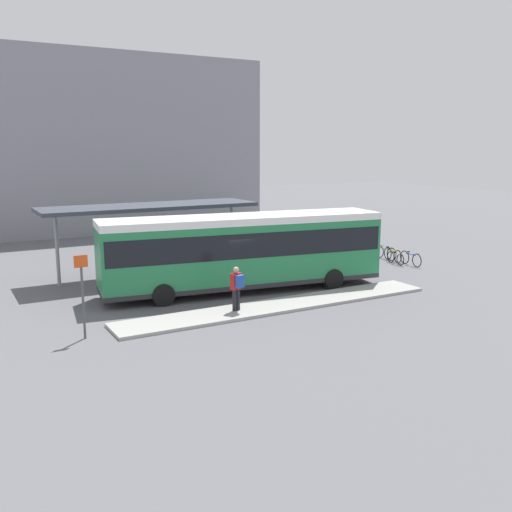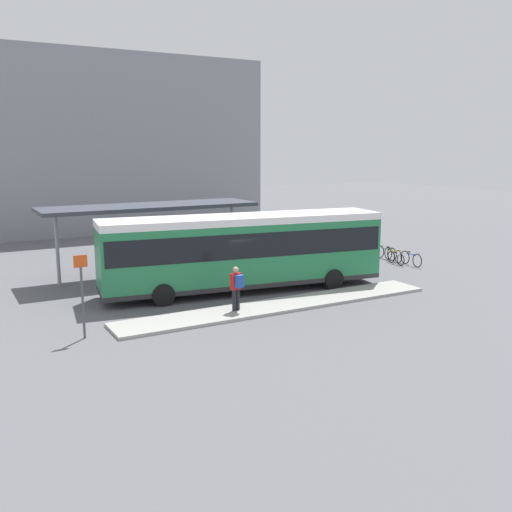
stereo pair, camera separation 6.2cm
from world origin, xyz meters
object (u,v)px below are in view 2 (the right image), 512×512
pedestrian_waiting (237,286)px  potted_planter_near_shelter (234,267)px  bicycle_blue (411,259)px  bicycle_green (386,253)px  bicycle_white (396,258)px  platform_sign (82,293)px  city_bus (244,247)px  bicycle_yellow (393,255)px

pedestrian_waiting → potted_planter_near_shelter: 5.74m
bicycle_blue → bicycle_green: size_ratio=0.97×
bicycle_green → bicycle_white: bearing=160.0°
bicycle_blue → platform_sign: bearing=-74.1°
city_bus → bicycle_green: 10.75m
bicycle_blue → potted_planter_near_shelter: potted_planter_near_shelter is taller
pedestrian_waiting → bicycle_green: (12.25, 5.41, -0.71)m
pedestrian_waiting → bicycle_blue: pedestrian_waiting is taller
bicycle_green → potted_planter_near_shelter: bearing=91.0°
bicycle_blue → bicycle_yellow: 1.33m
bicycle_white → pedestrian_waiting: bearing=-63.3°
bicycle_blue → bicycle_white: bearing=-140.5°
bicycle_yellow → potted_planter_near_shelter: bearing=-83.0°
bicycle_yellow → bicycle_green: bearing=-175.7°
pedestrian_waiting → bicycle_green: bearing=-82.0°
city_bus → potted_planter_near_shelter: city_bus is taller
bicycle_green → platform_sign: 18.81m
bicycle_white → bicycle_yellow: (0.41, 0.66, 0.04)m
city_bus → platform_sign: (-7.60, -3.05, -0.38)m
pedestrian_waiting → bicycle_white: bearing=-86.7°
city_bus → bicycle_yellow: size_ratio=7.45×
potted_planter_near_shelter → bicycle_yellow: bearing=-2.4°
bicycle_blue → bicycle_white: (-0.46, 0.66, -0.04)m
platform_sign → potted_planter_near_shelter: bearing=32.4°
pedestrian_waiting → platform_sign: size_ratio=0.60×
bicycle_blue → potted_planter_near_shelter: 9.89m
bicycle_white → bicycle_green: size_ratio=0.86×
bicycle_yellow → bicycle_green: (0.06, 0.67, 0.01)m
bicycle_blue → bicycle_green: 1.99m
bicycle_yellow → bicycle_white: bearing=-22.4°
pedestrian_waiting → bicycle_yellow: size_ratio=1.00×
bicycle_white → platform_sign: platform_sign is taller
pedestrian_waiting → potted_planter_near_shelter: bearing=-41.8°
city_bus → pedestrian_waiting: bearing=-114.4°
bicycle_white → bicycle_yellow: bicycle_yellow is taller
bicycle_white → bicycle_yellow: size_ratio=0.90×
bicycle_white → bicycle_green: (0.47, 1.33, 0.05)m
city_bus → bicycle_green: size_ratio=7.13×
bicycle_yellow → bicycle_green: bicycle_green is taller
bicycle_yellow → bicycle_green: size_ratio=0.96×
pedestrian_waiting → platform_sign: platform_sign is taller
bicycle_blue → bicycle_yellow: size_ratio=1.02×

